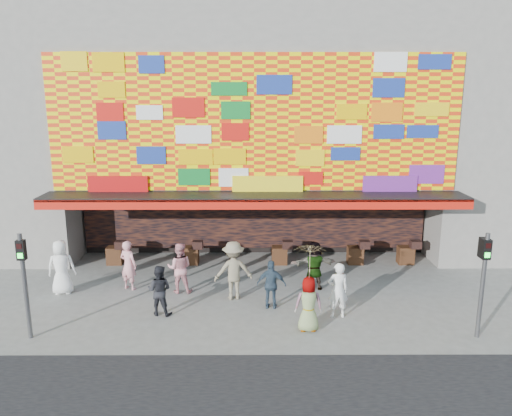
% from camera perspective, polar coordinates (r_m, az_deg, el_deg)
% --- Properties ---
extents(ground, '(90.00, 90.00, 0.00)m').
position_cam_1_polar(ground, '(15.65, -0.21, -12.00)').
color(ground, slate).
rests_on(ground, ground).
extents(shop_building, '(15.20, 9.40, 10.00)m').
position_cam_1_polar(shop_building, '(22.39, -0.23, 9.51)').
color(shop_building, gray).
rests_on(shop_building, ground).
extents(signal_left, '(0.22, 0.20, 3.00)m').
position_cam_1_polar(signal_left, '(14.89, -25.00, -6.90)').
color(signal_left, '#59595B').
rests_on(signal_left, ground).
extents(signal_right, '(0.22, 0.20, 3.00)m').
position_cam_1_polar(signal_right, '(14.90, 24.58, -6.85)').
color(signal_right, '#59595B').
rests_on(signal_right, ground).
extents(ped_a, '(1.00, 0.74, 1.86)m').
position_cam_1_polar(ped_a, '(18.01, -21.35, -6.31)').
color(ped_a, white).
rests_on(ped_a, ground).
extents(ped_b, '(0.75, 0.64, 1.73)m').
position_cam_1_polar(ped_b, '(17.72, -14.38, -6.34)').
color(ped_b, pink).
rests_on(ped_b, ground).
extents(ped_c, '(0.86, 0.72, 1.57)m').
position_cam_1_polar(ped_c, '(15.60, -11.00, -9.21)').
color(ped_c, black).
rests_on(ped_c, ground).
extents(ped_d, '(1.37, 0.95, 1.94)m').
position_cam_1_polar(ped_d, '(16.39, -2.60, -7.14)').
color(ped_d, gray).
rests_on(ped_d, ground).
extents(ped_e, '(0.96, 0.49, 1.57)m').
position_cam_1_polar(ped_e, '(15.74, 1.78, -8.74)').
color(ped_e, '#314457').
rests_on(ped_e, ground).
extents(ped_f, '(1.63, 0.68, 1.71)m').
position_cam_1_polar(ped_f, '(17.28, 6.65, -6.54)').
color(ped_f, gray).
rests_on(ped_f, ground).
extents(ped_g, '(0.79, 0.52, 1.60)m').
position_cam_1_polar(ped_g, '(14.42, 6.03, -10.87)').
color(ped_g, gray).
rests_on(ped_g, ground).
extents(ped_h, '(0.66, 0.47, 1.72)m').
position_cam_1_polar(ped_h, '(15.32, 9.34, -9.25)').
color(ped_h, white).
rests_on(ped_h, ground).
extents(ped_i, '(0.85, 0.66, 1.73)m').
position_cam_1_polar(ped_i, '(17.11, -8.73, -6.78)').
color(ped_i, pink).
rests_on(ped_i, ground).
extents(parasol, '(1.16, 1.17, 1.79)m').
position_cam_1_polar(parasol, '(13.94, 6.16, -5.91)').
color(parasol, beige).
rests_on(parasol, ground).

